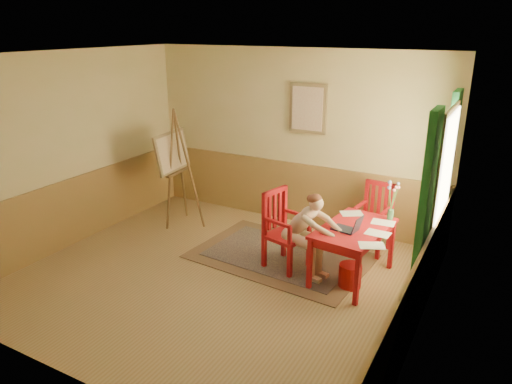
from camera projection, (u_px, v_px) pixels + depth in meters
The scene contains 14 objects.
room at pixel (216, 175), 5.80m from camera, with size 5.04×4.54×2.84m.
wainscot at pixel (249, 221), 6.75m from camera, with size 5.00×4.50×1.00m.
window at pixel (440, 184), 5.63m from camera, with size 0.12×2.01×2.20m.
wall_portrait at pixel (308, 109), 7.34m from camera, with size 0.60×0.05×0.76m.
rug at pixel (281, 256), 6.80m from camera, with size 2.51×1.77×0.02m.
table at pixel (354, 234), 6.02m from camera, with size 0.85×1.28×0.72m.
chair_left at pixel (284, 230), 6.37m from camera, with size 0.59×0.57×1.07m.
chair_back at pixel (374, 218), 6.86m from camera, with size 0.49×0.51×1.00m.
figure at pixel (305, 230), 6.14m from camera, with size 0.88×0.48×1.15m.
laptop at pixel (349, 228), 5.87m from camera, with size 0.38×0.26×0.21m.
papers at pixel (371, 228), 5.96m from camera, with size 0.87×1.17×0.00m.
vase at pixel (392, 202), 6.17m from camera, with size 0.18×0.26×0.51m.
wastebasket at pixel (350, 276), 5.98m from camera, with size 0.28×0.28×0.30m, color red.
easel at pixel (174, 157), 7.63m from camera, with size 0.67×0.85×1.90m.
Camera 1 is at (3.08, -4.63, 3.12)m, focal length 33.58 mm.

